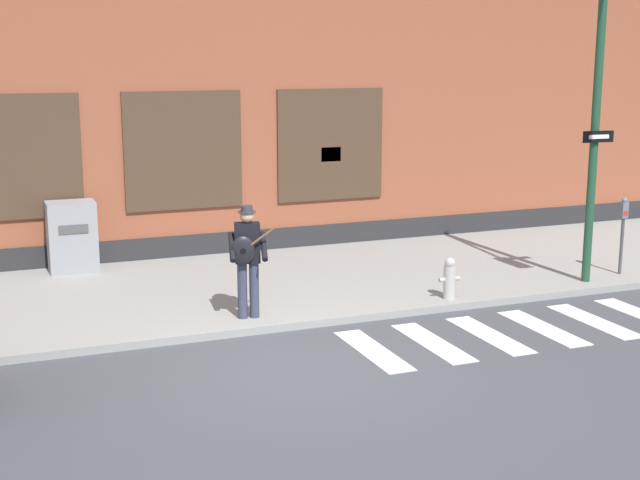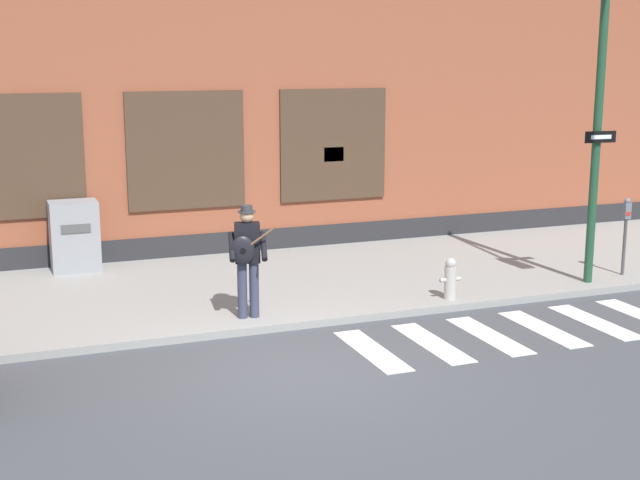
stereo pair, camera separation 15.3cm
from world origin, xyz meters
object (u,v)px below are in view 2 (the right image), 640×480
(fire_hydrant, at_px, (450,279))
(parking_meter, at_px, (626,224))
(busker, at_px, (247,255))
(utility_box, at_px, (75,236))

(fire_hydrant, bearing_deg, parking_meter, 4.63)
(busker, height_order, fire_hydrant, busker)
(busker, relative_size, utility_box, 1.33)
(parking_meter, distance_m, utility_box, 10.20)
(utility_box, height_order, fire_hydrant, utility_box)
(busker, xyz_separation_m, fire_hydrant, (3.45, -0.16, -0.66))
(busker, xyz_separation_m, utility_box, (-2.15, 4.12, -0.34))
(utility_box, relative_size, fire_hydrant, 1.88)
(fire_hydrant, bearing_deg, utility_box, 142.65)
(fire_hydrant, bearing_deg, busker, 177.40)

